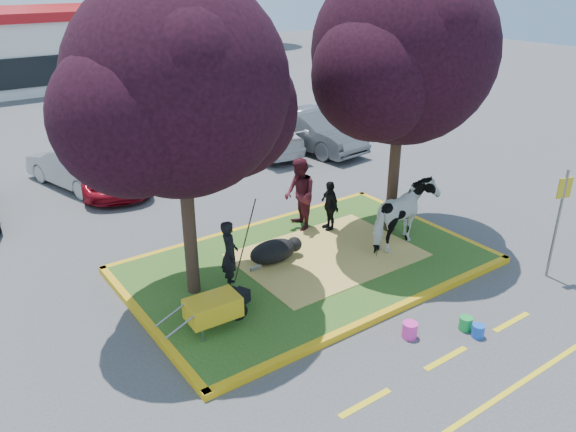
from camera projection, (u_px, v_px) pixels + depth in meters
ground at (308, 267)px, 13.44m from camera, size 90.00×90.00×0.00m
median_island at (308, 265)px, 13.41m from camera, size 8.00×5.00×0.15m
curb_near at (384, 314)px, 11.48m from camera, size 8.30×0.16×0.15m
curb_far at (251, 227)px, 15.33m from camera, size 8.30×0.16×0.15m
curb_left at (146, 322)px, 11.24m from camera, size 0.16×5.30×0.15m
curb_right at (425, 224)px, 15.57m from camera, size 0.16×5.30×0.15m
straw_bedding at (327, 255)px, 13.69m from camera, size 4.20×3.00×0.01m
tree_purple_left at (180, 97)px, 10.48m from camera, size 5.06×4.20×6.51m
tree_purple_right at (404, 61)px, 13.27m from camera, size 5.30×4.40×6.82m
fire_lane_stripe_a at (365, 403)px, 9.24m from camera, size 1.10×0.12×0.01m
fire_lane_stripe_b at (446, 358)px, 10.30m from camera, size 1.10×0.12×0.01m
fire_lane_stripe_c at (512, 322)px, 11.36m from camera, size 1.10×0.12×0.01m
fire_lane_long at (502, 395)px, 9.41m from camera, size 6.00×0.10×0.01m
retail_building at (59, 45)px, 34.44m from camera, size 20.40×8.40×4.40m
cow at (404, 216)px, 13.77m from camera, size 2.17×1.37×1.69m
calf at (273, 251)px, 13.30m from camera, size 1.27×0.78×0.53m
handler at (230, 254)px, 12.08m from camera, size 0.55×0.66×1.55m
visitor_a at (300, 194)px, 14.75m from camera, size 0.97×1.11×1.93m
visitor_b at (330, 205)px, 14.81m from camera, size 0.46×0.84×1.36m
wheelbarrow at (214, 308)px, 10.70m from camera, size 1.84×0.65×0.69m
gear_bag_dark at (238, 299)px, 11.62m from camera, size 0.62×0.49×0.28m
gear_bag_green at (196, 307)px, 11.42m from camera, size 0.40×0.25×0.21m
sign_post at (560, 212)px, 12.42m from camera, size 0.36×0.13×2.61m
bucket_green at (466, 323)px, 11.08m from camera, size 0.34×0.34×0.28m
bucket_pink at (410, 330)px, 10.84m from camera, size 0.31×0.31×0.32m
bucket_blue at (478, 331)px, 10.86m from camera, size 0.32×0.32×0.26m
car_silver at (75, 166)px, 18.25m from camera, size 2.44×4.28×1.34m
car_red at (114, 169)px, 18.16m from camera, size 3.20×4.79×1.22m
car_white at (260, 136)px, 21.62m from camera, size 2.12×4.62×1.31m
car_grey at (312, 130)px, 21.87m from camera, size 2.13×4.85×1.55m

